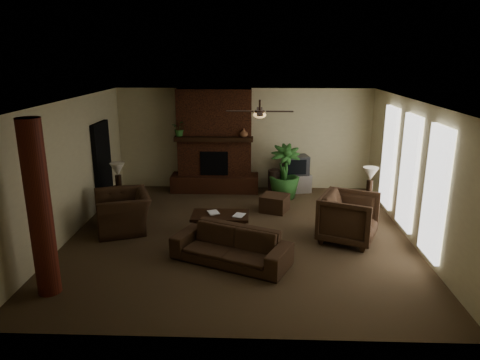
{
  "coord_description": "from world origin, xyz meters",
  "views": [
    {
      "loc": [
        0.33,
        -8.6,
        3.67
      ],
      "look_at": [
        0.0,
        0.4,
        1.1
      ],
      "focal_mm": 33.0,
      "sensor_mm": 36.0,
      "label": 1
    }
  ],
  "objects_px": {
    "tv_stand": "(294,183)",
    "lamp_right": "(370,176)",
    "log_column": "(40,210)",
    "floor_plant": "(284,183)",
    "armchair_right": "(349,216)",
    "side_table_left": "(120,199)",
    "floor_vase": "(274,180)",
    "lamp_left": "(118,171)",
    "side_table_right": "(366,205)",
    "sofa": "(231,241)",
    "armchair_left": "(123,205)",
    "coffee_table": "(220,217)",
    "ottoman": "(275,203)"
  },
  "relations": [
    {
      "from": "floor_plant",
      "to": "armchair_right",
      "type": "bearing_deg",
      "value": -67.87
    },
    {
      "from": "tv_stand",
      "to": "side_table_right",
      "type": "xyz_separation_m",
      "value": [
        1.53,
        -1.9,
        0.03
      ]
    },
    {
      "from": "sofa",
      "to": "side_table_left",
      "type": "xyz_separation_m",
      "value": [
        -2.87,
        2.68,
        -0.14
      ]
    },
    {
      "from": "lamp_left",
      "to": "armchair_left",
      "type": "bearing_deg",
      "value": -69.75
    },
    {
      "from": "floor_vase",
      "to": "side_table_right",
      "type": "xyz_separation_m",
      "value": [
        2.1,
        -1.53,
        -0.16
      ]
    },
    {
      "from": "sofa",
      "to": "armchair_left",
      "type": "relative_size",
      "value": 1.71
    },
    {
      "from": "lamp_left",
      "to": "floor_vase",
      "type": "bearing_deg",
      "value": 19.99
    },
    {
      "from": "armchair_right",
      "to": "lamp_right",
      "type": "relative_size",
      "value": 1.67
    },
    {
      "from": "armchair_left",
      "to": "coffee_table",
      "type": "xyz_separation_m",
      "value": [
        2.12,
        -0.14,
        -0.18
      ]
    },
    {
      "from": "tv_stand",
      "to": "lamp_right",
      "type": "xyz_separation_m",
      "value": [
        1.55,
        -1.95,
        0.75
      ]
    },
    {
      "from": "floor_plant",
      "to": "side_table_left",
      "type": "distance_m",
      "value": 4.22
    },
    {
      "from": "armchair_right",
      "to": "floor_vase",
      "type": "bearing_deg",
      "value": 48.54
    },
    {
      "from": "floor_vase",
      "to": "floor_plant",
      "type": "bearing_deg",
      "value": -35.74
    },
    {
      "from": "side_table_left",
      "to": "lamp_left",
      "type": "xyz_separation_m",
      "value": [
        0.03,
        -0.05,
        0.73
      ]
    },
    {
      "from": "log_column",
      "to": "tv_stand",
      "type": "xyz_separation_m",
      "value": [
        4.35,
        5.55,
        -1.15
      ]
    },
    {
      "from": "floor_vase",
      "to": "side_table_right",
      "type": "distance_m",
      "value": 2.6
    },
    {
      "from": "armchair_right",
      "to": "sofa",
      "type": "bearing_deg",
      "value": 137.69
    },
    {
      "from": "side_table_left",
      "to": "lamp_right",
      "type": "xyz_separation_m",
      "value": [
        5.93,
        -0.25,
        0.73
      ]
    },
    {
      "from": "log_column",
      "to": "side_table_left",
      "type": "distance_m",
      "value": 4.01
    },
    {
      "from": "armchair_right",
      "to": "floor_vase",
      "type": "relative_size",
      "value": 1.41
    },
    {
      "from": "floor_vase",
      "to": "side_table_left",
      "type": "bearing_deg",
      "value": -160.8
    },
    {
      "from": "coffee_table",
      "to": "ottoman",
      "type": "bearing_deg",
      "value": 49.97
    },
    {
      "from": "lamp_left",
      "to": "lamp_right",
      "type": "relative_size",
      "value": 1.0
    },
    {
      "from": "side_table_right",
      "to": "lamp_right",
      "type": "xyz_separation_m",
      "value": [
        0.02,
        -0.05,
        0.73
      ]
    },
    {
      "from": "sofa",
      "to": "lamp_left",
      "type": "relative_size",
      "value": 3.3
    },
    {
      "from": "floor_vase",
      "to": "sofa",
      "type": "bearing_deg",
      "value": -103.16
    },
    {
      "from": "floor_vase",
      "to": "lamp_right",
      "type": "bearing_deg",
      "value": -36.65
    },
    {
      "from": "side_table_left",
      "to": "lamp_right",
      "type": "relative_size",
      "value": 0.85
    },
    {
      "from": "floor_vase",
      "to": "side_table_left",
      "type": "relative_size",
      "value": 1.4
    },
    {
      "from": "coffee_table",
      "to": "side_table_left",
      "type": "xyz_separation_m",
      "value": [
        -2.57,
        1.35,
        -0.1
      ]
    },
    {
      "from": "log_column",
      "to": "lamp_right",
      "type": "height_order",
      "value": "log_column"
    },
    {
      "from": "armchair_left",
      "to": "lamp_right",
      "type": "relative_size",
      "value": 1.93
    },
    {
      "from": "sofa",
      "to": "floor_vase",
      "type": "distance_m",
      "value": 4.12
    },
    {
      "from": "armchair_right",
      "to": "ottoman",
      "type": "relative_size",
      "value": 1.81
    },
    {
      "from": "coffee_table",
      "to": "floor_vase",
      "type": "height_order",
      "value": "floor_vase"
    },
    {
      "from": "sofa",
      "to": "armchair_right",
      "type": "height_order",
      "value": "armchair_right"
    },
    {
      "from": "sofa",
      "to": "lamp_right",
      "type": "relative_size",
      "value": 3.3
    },
    {
      "from": "ottoman",
      "to": "lamp_left",
      "type": "xyz_separation_m",
      "value": [
        -3.75,
        -0.14,
        0.8
      ]
    },
    {
      "from": "armchair_right",
      "to": "tv_stand",
      "type": "relative_size",
      "value": 1.28
    },
    {
      "from": "coffee_table",
      "to": "tv_stand",
      "type": "height_order",
      "value": "tv_stand"
    },
    {
      "from": "coffee_table",
      "to": "ottoman",
      "type": "distance_m",
      "value": 1.88
    },
    {
      "from": "armchair_right",
      "to": "floor_plant",
      "type": "height_order",
      "value": "armchair_right"
    },
    {
      "from": "armchair_left",
      "to": "log_column",
      "type": "bearing_deg",
      "value": -30.46
    },
    {
      "from": "log_column",
      "to": "lamp_right",
      "type": "xyz_separation_m",
      "value": [
        5.9,
        3.6,
        -0.4
      ]
    },
    {
      "from": "tv_stand",
      "to": "floor_vase",
      "type": "height_order",
      "value": "floor_vase"
    },
    {
      "from": "floor_vase",
      "to": "ottoman",
      "type": "bearing_deg",
      "value": -91.51
    },
    {
      "from": "sofa",
      "to": "ottoman",
      "type": "xyz_separation_m",
      "value": [
        0.9,
        2.77,
        -0.22
      ]
    },
    {
      "from": "ottoman",
      "to": "floor_plant",
      "type": "xyz_separation_m",
      "value": [
        0.29,
        1.05,
        0.2
      ]
    },
    {
      "from": "log_column",
      "to": "armchair_right",
      "type": "height_order",
      "value": "log_column"
    },
    {
      "from": "floor_plant",
      "to": "side_table_left",
      "type": "height_order",
      "value": "floor_plant"
    }
  ]
}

